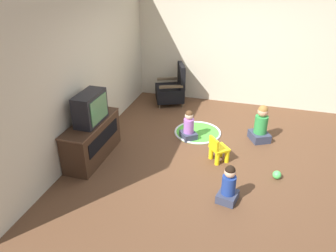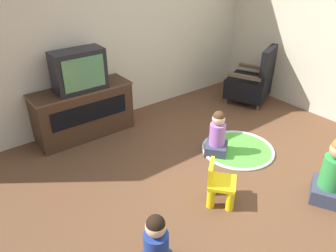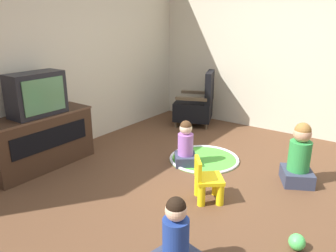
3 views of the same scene
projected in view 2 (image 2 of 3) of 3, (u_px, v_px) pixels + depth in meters
The scene contains 10 objects.
ground_plane at pixel (242, 187), 3.53m from camera, with size 30.00×30.00×0.00m, color brown.
wall_back at pixel (100, 21), 4.33m from camera, with size 5.35×0.12×2.81m.
tv_cabinet at pixel (84, 111), 4.35m from camera, with size 1.30×0.46×0.68m.
television at pixel (79, 70), 4.05m from camera, with size 0.64×0.32×0.51m.
black_armchair at pixel (252, 82), 5.28m from camera, with size 0.79×0.81×0.94m.
yellow_kid_chair at pixel (220, 186), 3.25m from camera, with size 0.38×0.38×0.45m.
play_mat at pixel (238, 149), 4.17m from camera, with size 0.92×0.92×0.04m.
child_watching_left at pixel (156, 249), 2.50m from camera, with size 0.35×0.32×0.59m.
child_watching_center at pixel (217, 135), 3.99m from camera, with size 0.39×0.39×0.58m.
child_watching_right at pixel (333, 174), 3.23m from camera, with size 0.47×0.45×0.71m.
Camera 2 is at (-2.31, -1.72, 2.29)m, focal length 35.00 mm.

